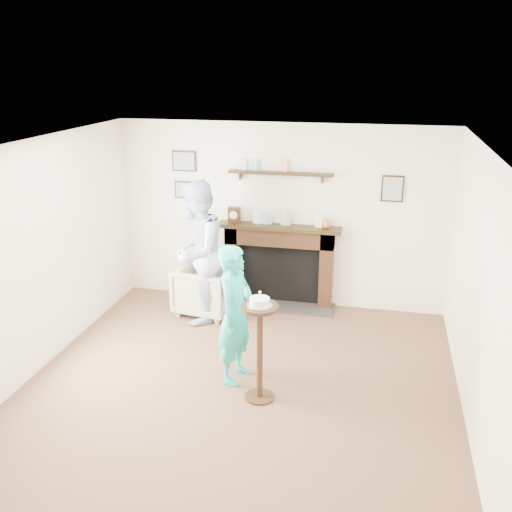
# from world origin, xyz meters

# --- Properties ---
(ground) EXTENTS (5.00, 5.00, 0.00)m
(ground) POSITION_xyz_m (0.00, 0.00, 0.00)
(ground) COLOR brown
(ground) RESTS_ON ground
(room_shell) EXTENTS (4.54, 5.02, 2.52)m
(room_shell) POSITION_xyz_m (-0.00, 0.69, 1.62)
(room_shell) COLOR white
(room_shell) RESTS_ON ground
(armchair) EXTENTS (0.85, 0.83, 0.69)m
(armchair) POSITION_xyz_m (-0.89, 1.90, 0.00)
(armchair) COLOR tan
(armchair) RESTS_ON ground
(man) EXTENTS (0.77, 0.95, 1.86)m
(man) POSITION_xyz_m (-0.93, 1.65, 0.00)
(man) COLOR #C7DCF9
(man) RESTS_ON ground
(woman) EXTENTS (0.46, 0.61, 1.51)m
(woman) POSITION_xyz_m (-0.07, 0.33, 0.00)
(woman) COLOR #21ABBE
(woman) RESTS_ON ground
(pedestal_table) EXTENTS (0.37, 0.37, 1.17)m
(pedestal_table) POSITION_xyz_m (0.25, 0.01, 0.72)
(pedestal_table) COLOR black
(pedestal_table) RESTS_ON ground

